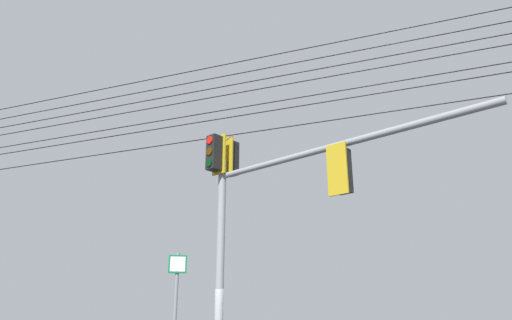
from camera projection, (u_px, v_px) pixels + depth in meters
signal_mast_assembly at (256, 198)px, 10.01m from camera, size 4.41×5.58×6.29m
overhead_wire_span at (179, 106)px, 12.07m from camera, size 25.92×14.54×2.84m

